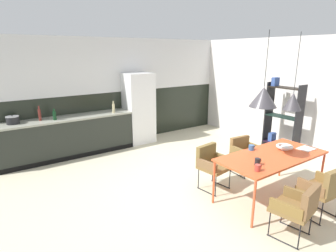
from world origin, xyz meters
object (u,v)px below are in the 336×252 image
object	(u,v)px
cooking_pot	(13,120)
armchair_corner_seat	(211,161)
pendant_lamp_over_table_far	(293,101)
armchair_facing_counter	(299,205)
mug_wide_latte	(251,148)
refrigerator_column	(139,108)
armchair_near_window	(244,150)
fruit_bowl	(285,147)
bottle_oil_tall	(55,115)
dining_table	(272,158)
mug_glass_clear	(258,168)
bottle_vinegar_dark	(40,114)
open_book	(306,149)
open_shelf_unit	(282,118)
pendant_lamp_over_table_near	(263,97)
mug_tall_blue	(258,162)
bottle_spice_small	(114,108)
armchair_head_of_table	(326,186)

from	to	relation	value
cooking_pot	armchair_corner_seat	bearing A→B (deg)	-48.30
armchair_corner_seat	pendant_lamp_over_table_far	xyz separation A→B (m)	(0.93, -0.82, 1.09)
armchair_facing_counter	pendant_lamp_over_table_far	xyz separation A→B (m)	(0.97, 0.83, 1.11)
armchair_corner_seat	mug_wide_latte	distance (m)	0.72
refrigerator_column	armchair_near_window	world-z (taller)	refrigerator_column
fruit_bowl	bottle_oil_tall	bearing A→B (deg)	127.93
bottle_oil_tall	refrigerator_column	bearing A→B (deg)	2.51
dining_table	cooking_pot	size ratio (longest dim) A/B	7.22
mug_wide_latte	mug_glass_clear	bearing A→B (deg)	-135.04
cooking_pot	bottle_vinegar_dark	bearing A→B (deg)	-1.98
mug_glass_clear	open_book	bearing A→B (deg)	4.27
armchair_near_window	open_shelf_unit	distance (m)	1.58
armchair_corner_seat	cooking_pot	distance (m)	4.13
armchair_facing_counter	mug_wide_latte	distance (m)	1.33
mug_wide_latte	fruit_bowl	bearing A→B (deg)	-32.58
mug_glass_clear	pendant_lamp_over_table_far	world-z (taller)	pendant_lamp_over_table_far
fruit_bowl	pendant_lamp_over_table_near	bearing A→B (deg)	-176.70
open_book	fruit_bowl	bearing A→B (deg)	150.41
mug_tall_blue	pendant_lamp_over_table_far	bearing A→B (deg)	6.88
open_book	open_shelf_unit	distance (m)	1.79
pendant_lamp_over_table_near	bottle_vinegar_dark	bearing A→B (deg)	121.86
bottle_vinegar_dark	pendant_lamp_over_table_near	size ratio (longest dim) A/B	0.30
refrigerator_column	cooking_pot	distance (m)	2.92
armchair_corner_seat	bottle_spice_small	distance (m)	2.96
mug_wide_latte	open_shelf_unit	bearing A→B (deg)	21.68
bottle_oil_tall	bottle_vinegar_dark	world-z (taller)	bottle_vinegar_dark
refrigerator_column	bottle_vinegar_dark	xyz separation A→B (m)	(-2.40, 0.03, 0.14)
mug_tall_blue	open_shelf_unit	xyz separation A→B (m)	(2.47, 1.27, 0.08)
pendant_lamp_over_table_near	pendant_lamp_over_table_far	bearing A→B (deg)	-0.91
armchair_corner_seat	pendant_lamp_over_table_far	world-z (taller)	pendant_lamp_over_table_far
armchair_corner_seat	mug_tall_blue	xyz separation A→B (m)	(0.03, -0.93, 0.31)
open_shelf_unit	refrigerator_column	bearing A→B (deg)	-139.21
armchair_corner_seat	mug_glass_clear	xyz separation A→B (m)	(-0.14, -1.07, 0.30)
refrigerator_column	pendant_lamp_over_table_near	xyz separation A→B (m)	(-0.00, -3.82, 0.82)
open_book	bottle_vinegar_dark	bearing A→B (deg)	131.07
armchair_corner_seat	bottle_vinegar_dark	xyz separation A→B (m)	(-2.21, 3.04, 0.55)
refrigerator_column	fruit_bowl	xyz separation A→B (m)	(0.75, -3.78, -0.11)
cooking_pot	pendant_lamp_over_table_far	xyz separation A→B (m)	(3.65, -3.88, 0.60)
refrigerator_column	armchair_facing_counter	distance (m)	4.69
pendant_lamp_over_table_near	pendant_lamp_over_table_far	world-z (taller)	same
mug_tall_blue	bottle_spice_small	world-z (taller)	bottle_spice_small
refrigerator_column	pendant_lamp_over_table_far	bearing A→B (deg)	-79.12
armchair_corner_seat	cooking_pot	bearing A→B (deg)	-56.57
mug_glass_clear	armchair_head_of_table	bearing A→B (deg)	-32.98
open_shelf_unit	pendant_lamp_over_table_near	distance (m)	2.72
mug_wide_latte	bottle_vinegar_dark	bearing A→B (deg)	127.33
armchair_facing_counter	cooking_pot	bearing A→B (deg)	108.71
dining_table	mug_glass_clear	bearing A→B (deg)	-159.60
open_book	mug_glass_clear	size ratio (longest dim) A/B	2.15
dining_table	pendant_lamp_over_table_near	world-z (taller)	pendant_lamp_over_table_near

